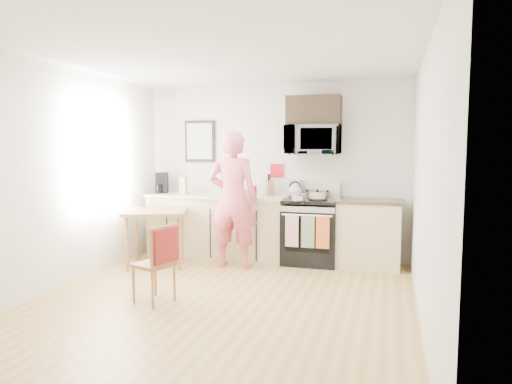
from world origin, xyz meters
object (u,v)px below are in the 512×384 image
(range, at_px, (311,233))
(cake, at_px, (317,196))
(chair, at_px, (161,254))
(microwave, at_px, (313,140))
(person, at_px, (233,199))
(dining_table, at_px, (156,216))

(range, relative_size, cake, 4.27)
(range, bearing_deg, chair, -119.00)
(microwave, height_order, chair, microwave)
(person, xyz_separation_m, cake, (1.08, 0.48, 0.02))
(person, bearing_deg, dining_table, 4.99)
(microwave, relative_size, chair, 0.90)
(microwave, relative_size, person, 0.40)
(microwave, distance_m, cake, 0.81)
(microwave, xyz_separation_m, person, (-0.99, -0.63, -0.82))
(person, bearing_deg, cake, -160.20)
(person, height_order, cake, person)
(chair, bearing_deg, cake, 78.39)
(cake, bearing_deg, range, 152.87)
(range, distance_m, cake, 0.54)
(person, bearing_deg, microwave, -151.49)
(range, height_order, dining_table, range)
(range, xyz_separation_m, microwave, (-0.00, 0.10, 1.32))
(microwave, distance_m, dining_table, 2.47)
(microwave, bearing_deg, dining_table, -158.91)
(microwave, bearing_deg, cake, -58.34)
(dining_table, distance_m, chair, 1.72)
(range, height_order, chair, range)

